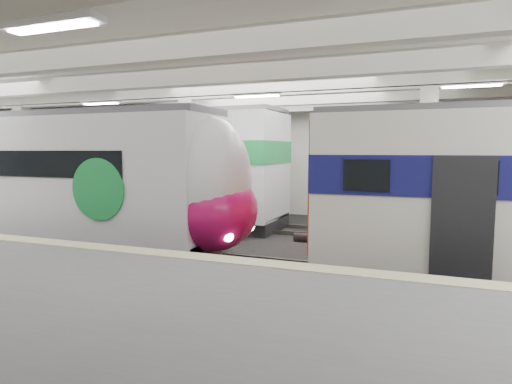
% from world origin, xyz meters
% --- Properties ---
extents(station_hall, '(36.00, 24.00, 5.75)m').
position_xyz_m(station_hall, '(0.00, -1.74, 3.24)').
color(station_hall, black).
rests_on(station_hall, ground).
extents(modern_emu, '(13.60, 2.81, 4.40)m').
position_xyz_m(modern_emu, '(-5.56, -0.00, 2.16)').
color(modern_emu, silver).
rests_on(modern_emu, ground).
extents(far_train, '(15.53, 3.69, 4.87)m').
position_xyz_m(far_train, '(-8.00, 5.50, 2.51)').
color(far_train, silver).
rests_on(far_train, ground).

